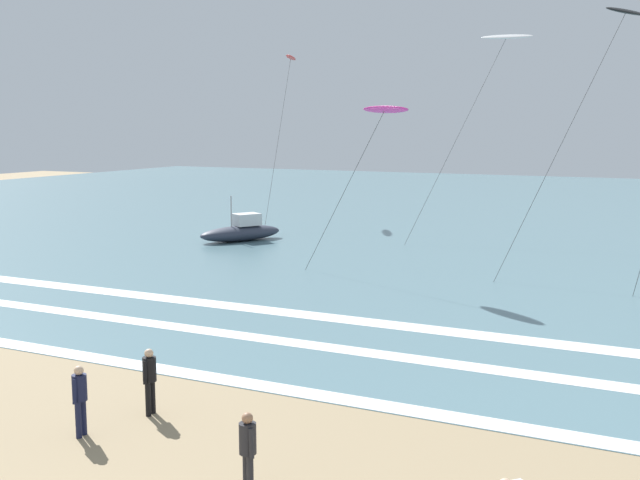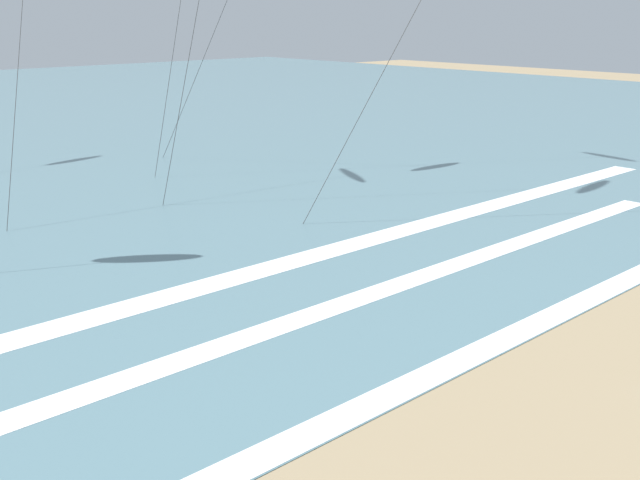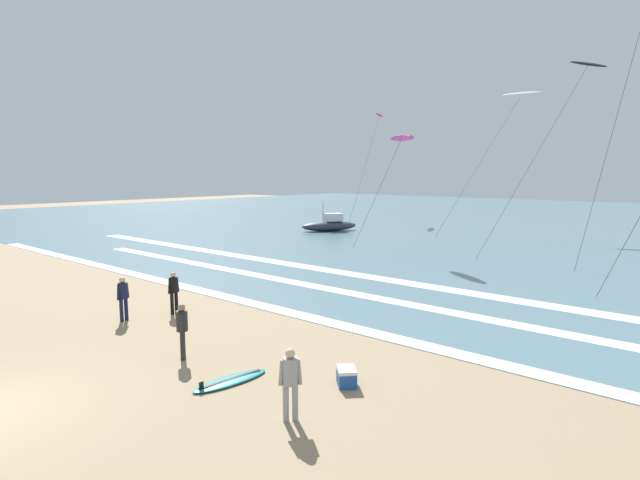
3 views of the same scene
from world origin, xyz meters
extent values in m
cube|color=slate|center=(0.00, 54.86, 0.01)|extent=(140.00, 90.00, 0.01)
cube|color=white|center=(-0.01, 10.26, 0.01)|extent=(57.53, 0.73, 0.01)
cube|color=white|center=(-0.65, 14.20, 0.01)|extent=(39.99, 0.81, 0.01)
cube|color=white|center=(-1.32, 17.58, 0.01)|extent=(53.56, 1.03, 0.01)
cylinder|color=black|center=(-3.57, 7.49, 0.41)|extent=(0.13, 0.13, 0.82)
cylinder|color=black|center=(-3.55, 7.29, 0.41)|extent=(0.13, 0.13, 0.82)
cylinder|color=black|center=(-3.56, 7.39, 1.11)|extent=(0.32, 0.32, 0.58)
cylinder|color=black|center=(-3.58, 7.57, 1.08)|extent=(0.10, 0.14, 0.56)
cylinder|color=black|center=(-3.54, 7.20, 1.08)|extent=(0.10, 0.14, 0.56)
sphere|color=#DBB28E|center=(-3.56, 7.39, 1.49)|extent=(0.21, 0.21, 0.21)
cylinder|color=#232328|center=(0.68, 4.84, 0.41)|extent=(0.13, 0.13, 0.82)
cylinder|color=#232328|center=(0.52, 4.96, 0.41)|extent=(0.13, 0.13, 0.82)
cylinder|color=#232328|center=(0.60, 4.90, 1.11)|extent=(0.32, 0.32, 0.58)
cylinder|color=#232328|center=(0.74, 4.79, 1.08)|extent=(0.16, 0.15, 0.56)
cylinder|color=#232328|center=(0.45, 5.02, 1.08)|extent=(0.16, 0.15, 0.56)
sphere|color=#9E7051|center=(0.60, 4.90, 1.49)|extent=(0.21, 0.21, 0.21)
cylinder|color=#141938|center=(-4.11, 5.59, 0.41)|extent=(0.13, 0.13, 0.82)
cylinder|color=#141938|center=(-4.14, 5.79, 0.41)|extent=(0.13, 0.13, 0.82)
cylinder|color=#141938|center=(-4.12, 5.69, 1.11)|extent=(0.32, 0.32, 0.58)
cylinder|color=#141938|center=(-4.09, 5.51, 1.08)|extent=(0.11, 0.15, 0.56)
cylinder|color=#141938|center=(-4.16, 5.88, 1.08)|extent=(0.11, 0.15, 0.56)
sphere|color=#DBB28E|center=(-4.12, 5.69, 1.49)|extent=(0.21, 0.21, 0.21)
ellipsoid|color=black|center=(4.50, 31.77, 11.83)|extent=(2.09, 3.22, 0.43)
cylinder|color=#333333|center=(2.31, 29.09, 5.92)|extent=(4.39, 5.39, 11.84)
ellipsoid|color=white|center=(-3.44, 43.70, 12.30)|extent=(3.28, 1.25, 0.43)
cylinder|color=#333333|center=(-5.17, 39.19, 6.15)|extent=(3.47, 9.04, 12.31)
ellipsoid|color=#CC2384|center=(-4.44, 24.93, 7.43)|extent=(3.09, 2.42, 0.43)
cylinder|color=#333333|center=(-6.50, 25.20, 3.72)|extent=(4.15, 0.56, 7.44)
ellipsoid|color=red|center=(-19.87, 45.60, 11.76)|extent=(2.07, 3.22, 0.43)
cylinder|color=#333333|center=(-18.12, 40.38, 5.88)|extent=(3.53, 10.46, 11.77)
ellipsoid|color=#2D3342|center=(-16.16, 32.05, 0.45)|extent=(4.08, 5.35, 0.90)
cube|color=silver|center=(-15.95, 32.40, 1.25)|extent=(1.70, 1.85, 0.70)
cylinder|color=#B2B2B2|center=(-16.46, 31.53, 1.80)|extent=(0.08, 0.08, 1.80)
camera|label=1|loc=(7.58, -6.60, 6.76)|focal=43.41mm
camera|label=2|loc=(-8.49, 1.68, 6.97)|focal=42.49mm
camera|label=3|loc=(12.34, -2.98, 5.23)|focal=28.02mm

